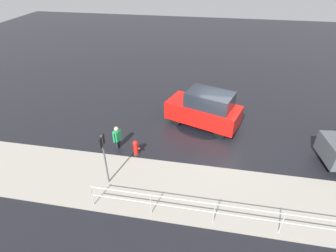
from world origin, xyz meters
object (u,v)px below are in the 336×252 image
moving_hatchback (205,109)px  sign_post (104,153)px  fire_hydrant (136,148)px  pedestrian (117,136)px

moving_hatchback → sign_post: (3.62, 5.08, 0.55)m
fire_hydrant → moving_hatchback: bearing=-133.7°
sign_post → fire_hydrant: bearing=-107.8°
moving_hatchback → pedestrian: bearing=34.6°
fire_hydrant → sign_post: size_ratio=0.33×
moving_hatchback → pedestrian: moving_hatchback is taller
fire_hydrant → sign_post: (0.62, 1.95, 1.18)m
pedestrian → sign_post: 2.51m
moving_hatchback → pedestrian: (4.00, 2.76, -0.34)m
pedestrian → sign_post: (-0.38, 2.31, 0.90)m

